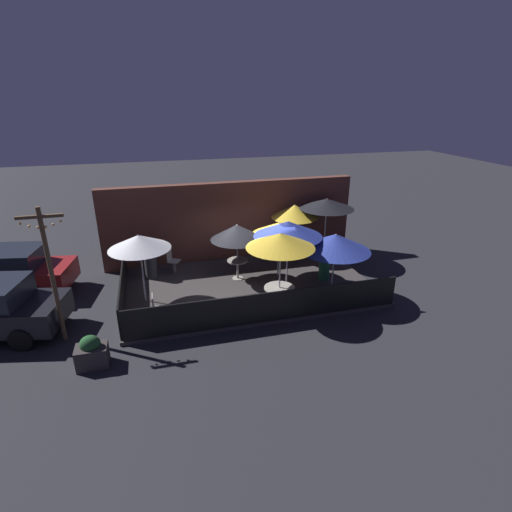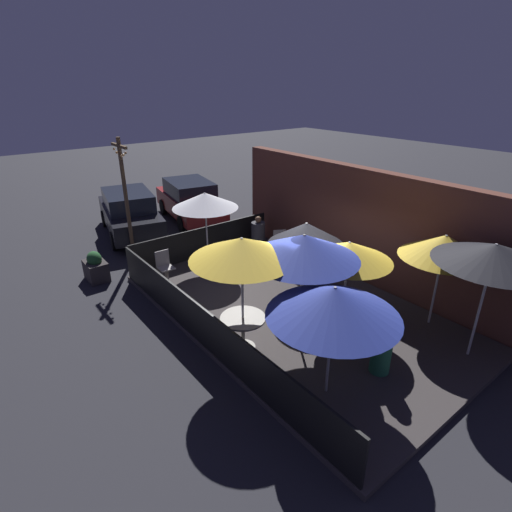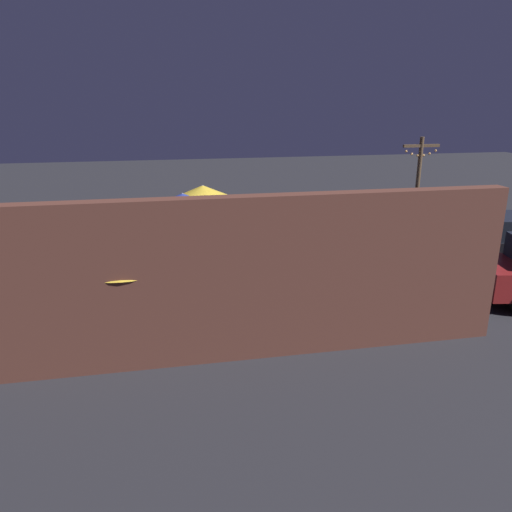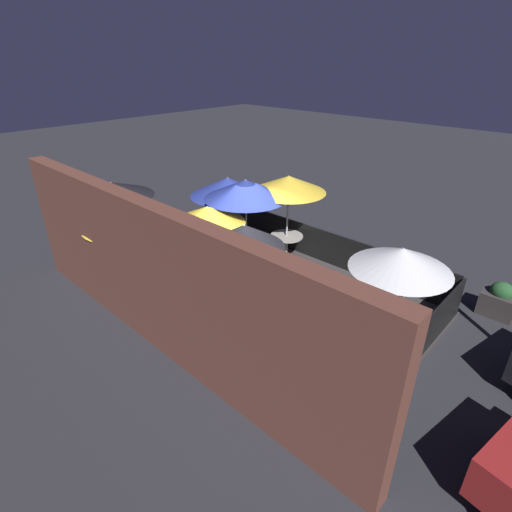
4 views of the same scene
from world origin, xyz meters
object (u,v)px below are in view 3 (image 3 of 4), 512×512
object	(u,v)px
patio_umbrella_1	(247,233)
planter_box	(364,241)
patio_umbrella_0	(203,193)
patio_umbrella_2	(128,214)
dining_table_1	(247,283)
light_post	(417,195)
patio_umbrella_6	(366,209)
patio_umbrella_3	(123,253)
patron_1	(382,288)
patron_0	(119,277)
patio_chair_1	(354,296)
patio_umbrella_5	(183,203)
patio_umbrella_7	(61,233)
patio_chair_0	(329,248)
patio_umbrella_4	(182,232)
parked_car_0	(492,241)
dining_table_0	(205,253)

from	to	relation	value
patio_umbrella_1	planter_box	bearing A→B (deg)	-140.07
patio_umbrella_0	planter_box	size ratio (longest dim) A/B	2.84
patio_umbrella_2	dining_table_1	distance (m)	3.68
light_post	patio_umbrella_0	bearing A→B (deg)	-1.23
patio_umbrella_1	planter_box	xyz separation A→B (m)	(-4.58, -3.83, -1.52)
patio_umbrella_6	dining_table_1	xyz separation A→B (m)	(3.26, 0.86, -1.46)
patio_umbrella_3	patio_umbrella_6	distance (m)	6.40
patron_1	patron_0	bearing A→B (deg)	-106.78
dining_table_1	light_post	size ratio (longest dim) A/B	0.19
patio_umbrella_1	light_post	xyz separation A→B (m)	(-5.48, -2.36, 0.23)
dining_table_1	planter_box	distance (m)	5.98
patio_chair_1	patron_0	distance (m)	5.61
patio_umbrella_2	patio_chair_1	distance (m)	6.09
patio_umbrella_0	patio_umbrella_5	xyz separation A→B (m)	(0.60, 1.05, -0.03)
dining_table_1	patio_umbrella_7	bearing A→B (deg)	15.22
patio_umbrella_6	patron_0	bearing A→B (deg)	0.09
patio_umbrella_3	patron_1	distance (m)	5.90
patio_umbrella_7	patio_chair_1	bearing A→B (deg)	178.87
patio_chair_0	patio_chair_1	size ratio (longest dim) A/B	1.04
patio_chair_0	patron_0	world-z (taller)	patron_0
patio_umbrella_4	patio_umbrella_7	size ratio (longest dim) A/B	0.84
patio_umbrella_0	parked_car_0	xyz separation A→B (m)	(-8.36, 0.94, -1.55)
patio_chair_0	patron_1	bearing A→B (deg)	92.58
patio_umbrella_2	patio_umbrella_5	size ratio (longest dim) A/B	0.91
patio_umbrella_2	patron_1	size ratio (longest dim) A/B	1.82
light_post	patio_chair_1	bearing A→B (deg)	47.32
patio_umbrella_2	dining_table_1	size ratio (longest dim) A/B	3.08
dining_table_0	patron_0	world-z (taller)	patron_0
patio_umbrella_7	patron_0	xyz separation A→B (m)	(-0.82, -1.89, -1.66)
patron_0	patron_1	size ratio (longest dim) A/B	1.08
patio_umbrella_3	patio_umbrella_0	bearing A→B (deg)	-115.62
patio_umbrella_4	dining_table_1	bearing A→B (deg)	172.98
dining_table_0	parked_car_0	world-z (taller)	parked_car_0
patio_umbrella_3	planter_box	xyz separation A→B (m)	(-7.26, -5.34, -1.66)
patron_0	patron_1	bearing A→B (deg)	-96.78
patron_1	patio_chair_0	bearing A→B (deg)	-178.44
patio_umbrella_5	patio_chair_1	distance (m)	4.77
planter_box	parked_car_0	distance (m)	3.81
dining_table_0	patio_umbrella_5	bearing A→B (deg)	60.30
patio_umbrella_7	patron_1	bearing A→B (deg)	-178.86
patio_umbrella_0	patron_0	distance (m)	3.24
patio_umbrella_5	planter_box	xyz separation A→B (m)	(-5.94, -2.39, -1.98)
patio_umbrella_5	light_post	distance (m)	6.91
patio_umbrella_0	patio_umbrella_2	xyz separation A→B (m)	(1.98, 0.42, -0.40)
patio_umbrella_1	patio_umbrella_4	bearing A→B (deg)	-7.02
patio_umbrella_2	planter_box	xyz separation A→B (m)	(-7.32, -1.76, -1.61)
patio_umbrella_4	light_post	size ratio (longest dim) A/B	0.54
planter_box	patron_1	bearing A→B (deg)	71.80
patio_umbrella_2	patio_umbrella_5	distance (m)	1.56
patio_umbrella_3	patron_0	world-z (taller)	patio_umbrella_3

